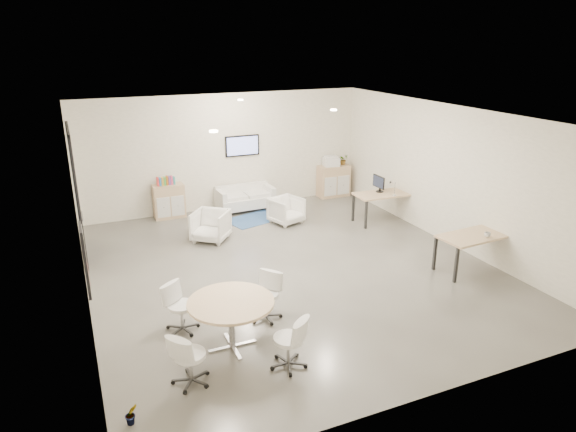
% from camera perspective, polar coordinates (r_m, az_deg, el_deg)
% --- Properties ---
extents(room_shell, '(9.60, 10.60, 4.80)m').
position_cam_1_polar(room_shell, '(10.32, 0.28, 2.28)').
color(room_shell, '#4C4A45').
rests_on(room_shell, ground).
extents(glass_door, '(0.09, 1.90, 2.85)m').
position_cam_1_polar(glass_door, '(11.94, -22.56, 2.66)').
color(glass_door, black).
rests_on(glass_door, room_shell).
extents(artwork, '(0.05, 0.54, 1.04)m').
position_cam_1_polar(artwork, '(8.03, -21.62, -4.62)').
color(artwork, black).
rests_on(artwork, room_shell).
extents(wall_tv, '(0.98, 0.06, 0.58)m').
position_cam_1_polar(wall_tv, '(14.50, -5.10, 7.79)').
color(wall_tv, black).
rests_on(wall_tv, room_shell).
extents(ceiling_spots, '(3.14, 4.14, 0.03)m').
position_cam_1_polar(ceiling_spots, '(10.66, -2.56, 11.52)').
color(ceiling_spots, '#FFEAC6').
rests_on(ceiling_spots, room_shell).
extents(sideboard_left, '(0.81, 0.42, 0.91)m').
position_cam_1_polar(sideboard_left, '(14.11, -13.08, 1.60)').
color(sideboard_left, tan).
rests_on(sideboard_left, room_shell).
extents(sideboard_right, '(0.96, 0.46, 0.96)m').
position_cam_1_polar(sideboard_right, '(15.70, 5.08, 3.90)').
color(sideboard_right, tan).
rests_on(sideboard_right, room_shell).
extents(books, '(0.47, 0.14, 0.22)m').
position_cam_1_polar(books, '(13.95, -13.42, 3.81)').
color(books, red).
rests_on(books, sideboard_left).
extents(printer, '(0.49, 0.43, 0.32)m').
position_cam_1_polar(printer, '(15.50, 4.81, 6.10)').
color(printer, white).
rests_on(printer, sideboard_right).
extents(loveseat, '(1.59, 0.85, 0.58)m').
position_cam_1_polar(loveseat, '(14.50, -4.84, 1.95)').
color(loveseat, white).
rests_on(loveseat, room_shell).
extents(blue_rug, '(1.62, 1.29, 0.01)m').
position_cam_1_polar(blue_rug, '(13.76, -3.80, -0.34)').
color(blue_rug, '#2C5187').
rests_on(blue_rug, room_shell).
extents(armchair_left, '(1.07, 1.06, 0.80)m').
position_cam_1_polar(armchair_left, '(12.34, -8.61, -0.92)').
color(armchair_left, white).
rests_on(armchair_left, room_shell).
extents(armchair_right, '(0.91, 0.88, 0.75)m').
position_cam_1_polar(armchair_right, '(13.35, -0.19, 0.76)').
color(armchair_right, white).
rests_on(armchair_right, room_shell).
extents(desk_rear, '(1.50, 0.80, 0.77)m').
position_cam_1_polar(desk_rear, '(13.61, 10.48, 2.18)').
color(desk_rear, tan).
rests_on(desk_rear, room_shell).
extents(desk_front, '(1.56, 0.86, 0.79)m').
position_cam_1_polar(desk_front, '(11.20, 19.99, -2.35)').
color(desk_front, tan).
rests_on(desk_front, room_shell).
extents(monitor, '(0.20, 0.50, 0.44)m').
position_cam_1_polar(monitor, '(13.62, 10.06, 3.60)').
color(monitor, black).
rests_on(monitor, desk_rear).
extents(round_table, '(1.34, 1.34, 0.81)m').
position_cam_1_polar(round_table, '(7.99, -6.36, -9.89)').
color(round_table, tan).
rests_on(round_table, room_shell).
extents(meeting_chairs, '(2.41, 2.41, 0.82)m').
position_cam_1_polar(meeting_chairs, '(8.16, -6.28, -11.87)').
color(meeting_chairs, white).
rests_on(meeting_chairs, room_shell).
extents(plant_cabinet, '(0.36, 0.38, 0.24)m').
position_cam_1_polar(plant_cabinet, '(15.72, 6.14, 6.14)').
color(plant_cabinet, '#3F7F3F').
rests_on(plant_cabinet, sideboard_right).
extents(plant_floor, '(0.20, 0.31, 0.13)m').
position_cam_1_polar(plant_floor, '(7.21, -16.96, -20.79)').
color(plant_floor, '#3F7F3F').
rests_on(plant_floor, room_shell).
extents(cup, '(0.14, 0.12, 0.12)m').
position_cam_1_polar(cup, '(11.12, 21.30, -1.89)').
color(cup, white).
rests_on(cup, desk_front).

